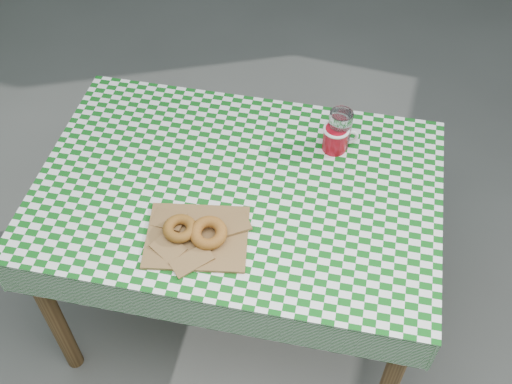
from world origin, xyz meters
TOP-DOWN VIEW (x-y plane):
  - ground at (0.00, 0.00)m, footprint 60.00×60.00m
  - table at (-0.06, -0.11)m, footprint 1.34×0.96m
  - tablecloth at (-0.06, -0.11)m, footprint 1.37×0.98m
  - paper_bag at (-0.11, -0.34)m, footprint 0.35×0.31m
  - bagel_front at (-0.16, -0.34)m, footprint 0.13×0.13m
  - bagel_back at (-0.08, -0.34)m, footprint 0.12×0.12m
  - coffee_mug at (0.20, 0.15)m, footprint 0.22×0.22m
  - drinking_glass at (0.21, 0.17)m, footprint 0.08×0.08m

SIDE VIEW (x-z plane):
  - ground at x=0.00m, z-range 0.00..0.00m
  - table at x=-0.06m, z-range 0.00..0.75m
  - tablecloth at x=-0.06m, z-range 0.75..0.76m
  - paper_bag at x=-0.11m, z-range 0.76..0.77m
  - bagel_front at x=-0.16m, z-range 0.77..0.80m
  - bagel_back at x=-0.08m, z-range 0.77..0.81m
  - coffee_mug at x=0.20m, z-range 0.76..0.85m
  - drinking_glass at x=0.21m, z-range 0.76..0.90m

